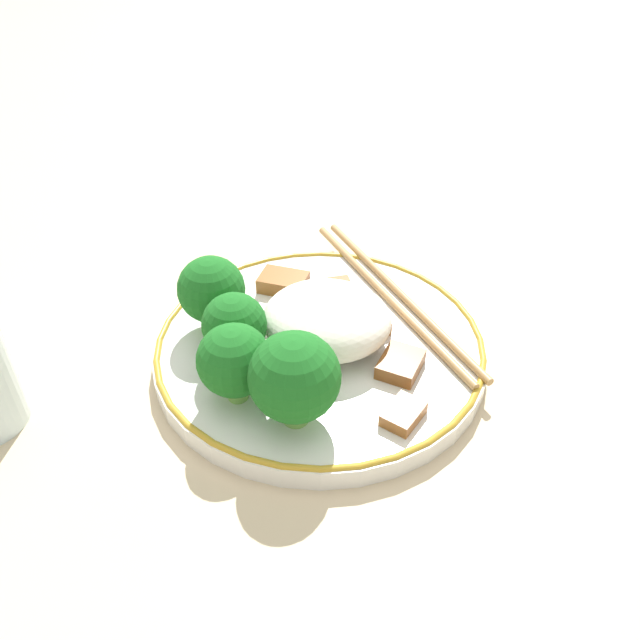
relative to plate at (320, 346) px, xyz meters
name	(u,v)px	position (x,y,z in m)	size (l,w,h in m)	color
ground_plane	(320,356)	(0.00, 0.00, -0.01)	(3.00, 3.00, 0.00)	#C6B28E
plate	(320,346)	(0.00, 0.00, 0.00)	(0.26, 0.26, 0.02)	white
rice_mound	(327,317)	(0.01, 0.00, 0.03)	(0.10, 0.09, 0.04)	white
broccoli_back_left	(211,292)	(-0.08, 0.00, 0.04)	(0.05, 0.05, 0.06)	#72AD4C
broccoli_back_center	(234,325)	(-0.05, -0.04, 0.04)	(0.05, 0.05, 0.06)	#72AD4C
broccoli_back_right	(234,361)	(-0.04, -0.07, 0.04)	(0.05, 0.05, 0.06)	#72AD4C
broccoli_mid_left	(301,379)	(0.00, -0.08, 0.04)	(0.06, 0.06, 0.07)	#72AD4C
meat_near_front	(333,291)	(0.00, 0.06, 0.01)	(0.04, 0.04, 0.01)	brown
meat_near_left	(292,322)	(-0.02, 0.01, 0.01)	(0.04, 0.02, 0.01)	brown
meat_near_right	(401,364)	(0.06, -0.02, 0.01)	(0.04, 0.04, 0.01)	brown
meat_near_back	(283,282)	(-0.04, 0.06, 0.01)	(0.04, 0.03, 0.01)	brown
meat_on_rice_edge	(369,328)	(0.04, 0.02, 0.01)	(0.04, 0.03, 0.01)	brown
meat_mid_left	(403,414)	(0.07, -0.07, 0.01)	(0.03, 0.04, 0.01)	brown
chopsticks	(393,294)	(0.05, 0.07, 0.01)	(0.16, 0.21, 0.01)	#AD8451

